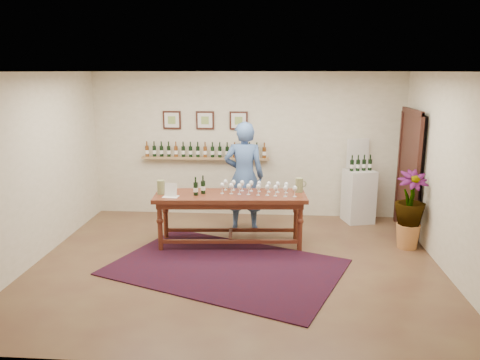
# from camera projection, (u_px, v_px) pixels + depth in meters

# --- Properties ---
(ground) EXTENTS (6.00, 6.00, 0.00)m
(ground) POSITION_uv_depth(u_px,v_px,m) (236.00, 264.00, 6.98)
(ground) COLOR #543225
(ground) RESTS_ON ground
(room_shell) EXTENTS (6.00, 6.00, 6.00)m
(room_shell) POSITION_uv_depth(u_px,v_px,m) (362.00, 168.00, 8.38)
(room_shell) COLOR beige
(room_shell) RESTS_ON ground
(rug) EXTENTS (3.77, 3.18, 0.02)m
(rug) POSITION_uv_depth(u_px,v_px,m) (226.00, 267.00, 6.85)
(rug) COLOR #430C11
(rug) RESTS_ON ground
(tasting_table) EXTENTS (2.49, 0.95, 0.87)m
(tasting_table) POSITION_uv_depth(u_px,v_px,m) (230.00, 202.00, 7.60)
(tasting_table) COLOR #462211
(tasting_table) RESTS_ON ground
(table_glasses) EXTENTS (1.38, 0.45, 0.19)m
(table_glasses) POSITION_uv_depth(u_px,v_px,m) (254.00, 188.00, 7.60)
(table_glasses) COLOR white
(table_glasses) RESTS_ON tasting_table
(table_bottles) EXTENTS (0.32, 0.23, 0.31)m
(table_bottles) POSITION_uv_depth(u_px,v_px,m) (199.00, 185.00, 7.51)
(table_bottles) COLOR black
(table_bottles) RESTS_ON tasting_table
(pitcher_left) EXTENTS (0.15, 0.15, 0.23)m
(pitcher_left) POSITION_uv_depth(u_px,v_px,m) (161.00, 187.00, 7.55)
(pitcher_left) COLOR olive
(pitcher_left) RESTS_ON tasting_table
(pitcher_right) EXTENTS (0.15, 0.15, 0.23)m
(pitcher_right) POSITION_uv_depth(u_px,v_px,m) (299.00, 185.00, 7.67)
(pitcher_right) COLOR olive
(pitcher_right) RESTS_ON tasting_table
(menu_card) EXTENTS (0.25, 0.20, 0.22)m
(menu_card) POSITION_uv_depth(u_px,v_px,m) (171.00, 190.00, 7.39)
(menu_card) COLOR silver
(menu_card) RESTS_ON tasting_table
(display_pedestal) EXTENTS (0.61, 0.61, 1.00)m
(display_pedestal) POSITION_uv_depth(u_px,v_px,m) (359.00, 196.00, 8.85)
(display_pedestal) COLOR silver
(display_pedestal) RESTS_ON ground
(pedestal_bottles) EXTENTS (0.33, 0.16, 0.32)m
(pedestal_bottles) POSITION_uv_depth(u_px,v_px,m) (361.00, 162.00, 8.65)
(pedestal_bottles) COLOR black
(pedestal_bottles) RESTS_ON display_pedestal
(info_sign) EXTENTS (0.43, 0.13, 0.60)m
(info_sign) POSITION_uv_depth(u_px,v_px,m) (358.00, 153.00, 8.82)
(info_sign) COLOR silver
(info_sign) RESTS_ON display_pedestal
(potted_plant) EXTENTS (0.64, 0.64, 1.10)m
(potted_plant) POSITION_uv_depth(u_px,v_px,m) (410.00, 210.00, 7.47)
(potted_plant) COLOR #B5733C
(potted_plant) RESTS_ON ground
(person) EXTENTS (0.72, 0.47, 1.96)m
(person) POSITION_uv_depth(u_px,v_px,m) (244.00, 176.00, 8.33)
(person) COLOR #3B588D
(person) RESTS_ON ground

